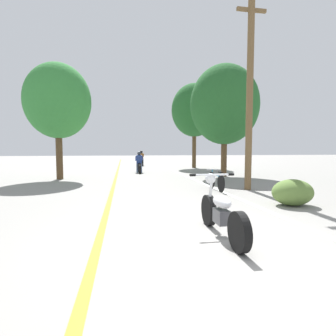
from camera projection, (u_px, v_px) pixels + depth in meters
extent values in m
plane|color=gray|center=(206.00, 242.00, 4.20)|extent=(120.00, 120.00, 0.00)
cube|color=yellow|center=(117.00, 174.00, 15.93)|extent=(0.14, 48.00, 0.01)
cube|color=white|center=(179.00, 173.00, 16.58)|extent=(0.14, 48.00, 0.01)
cylinder|color=brown|center=(250.00, 94.00, 9.46)|extent=(0.24, 0.24, 7.01)
cube|color=brown|center=(252.00, 10.00, 9.25)|extent=(1.10, 0.10, 0.12)
cylinder|color=#513A23|center=(224.00, 152.00, 14.43)|extent=(0.32, 0.32, 2.74)
ellipsoid|color=#235B28|center=(225.00, 105.00, 14.25)|extent=(3.76, 3.39, 4.33)
cylinder|color=#513A23|center=(194.00, 146.00, 21.16)|extent=(0.32, 0.32, 3.47)
ellipsoid|color=#235B28|center=(194.00, 110.00, 20.95)|extent=(3.68, 3.31, 4.23)
cylinder|color=#513A23|center=(59.00, 151.00, 13.00)|extent=(0.32, 0.32, 2.86)
ellipsoid|color=#337F38|center=(58.00, 101.00, 12.83)|extent=(3.19, 2.87, 3.67)
ellipsoid|color=#5B7A38|center=(293.00, 192.00, 6.95)|extent=(1.10, 0.88, 0.70)
cylinder|color=black|center=(209.00, 210.00, 5.13)|extent=(0.12, 0.60, 0.60)
cylinder|color=black|center=(239.00, 232.00, 3.78)|extent=(0.12, 0.60, 0.60)
ellipsoid|color=silver|center=(222.00, 202.00, 4.43)|extent=(0.24, 0.59, 0.20)
cube|color=#4C4C51|center=(222.00, 216.00, 4.45)|extent=(0.20, 0.36, 0.24)
cylinder|color=silver|center=(210.00, 193.00, 5.02)|extent=(0.06, 0.23, 0.73)
cylinder|color=silver|center=(212.00, 175.00, 4.90)|extent=(0.75, 0.04, 0.04)
cylinder|color=black|center=(193.00, 175.00, 4.84)|extent=(0.11, 0.05, 0.05)
cylinder|color=black|center=(231.00, 174.00, 4.97)|extent=(0.11, 0.05, 0.05)
sphere|color=silver|center=(210.00, 178.00, 5.00)|extent=(0.20, 0.20, 0.20)
cylinder|color=black|center=(139.00, 167.00, 17.54)|extent=(0.12, 0.56, 0.56)
cylinder|color=black|center=(140.00, 169.00, 16.08)|extent=(0.12, 0.56, 0.56)
cube|color=black|center=(139.00, 165.00, 16.79)|extent=(0.20, 0.95, 0.28)
cylinder|color=silver|center=(139.00, 158.00, 17.40)|extent=(0.50, 0.03, 0.03)
cylinder|color=slate|center=(137.00, 168.00, 16.74)|extent=(0.11, 0.11, 0.60)
cylinder|color=slate|center=(141.00, 168.00, 16.78)|extent=(0.11, 0.11, 0.60)
cube|color=navy|center=(139.00, 159.00, 16.75)|extent=(0.34, 0.27, 0.54)
cylinder|color=navy|center=(136.00, 158.00, 16.87)|extent=(0.08, 0.43, 0.33)
cylinder|color=navy|center=(142.00, 158.00, 16.93)|extent=(0.08, 0.43, 0.33)
sphere|color=#2D333D|center=(139.00, 153.00, 16.76)|extent=(0.23, 0.23, 0.23)
cylinder|color=black|center=(141.00, 162.00, 24.70)|extent=(0.12, 0.67, 0.67)
cylinder|color=black|center=(142.00, 162.00, 23.20)|extent=(0.12, 0.67, 0.67)
cube|color=navy|center=(141.00, 160.00, 23.94)|extent=(0.20, 0.98, 0.28)
cylinder|color=silver|center=(141.00, 154.00, 24.56)|extent=(0.50, 0.03, 0.03)
cylinder|color=#38383D|center=(140.00, 162.00, 23.88)|extent=(0.11, 0.11, 0.65)
cylinder|color=#38383D|center=(143.00, 162.00, 23.93)|extent=(0.11, 0.11, 0.65)
cube|color=brown|center=(141.00, 156.00, 23.89)|extent=(0.34, 0.27, 0.51)
cylinder|color=brown|center=(139.00, 155.00, 24.01)|extent=(0.08, 0.40, 0.31)
cylinder|color=brown|center=(143.00, 155.00, 24.08)|extent=(0.08, 0.40, 0.31)
sphere|color=black|center=(141.00, 152.00, 23.91)|extent=(0.24, 0.24, 0.24)
cylinder|color=black|center=(212.00, 180.00, 10.06)|extent=(0.04, 0.63, 0.63)
cylinder|color=black|center=(221.00, 183.00, 9.09)|extent=(0.04, 0.63, 0.63)
cylinder|color=#197FB2|center=(216.00, 175.00, 9.56)|extent=(0.04, 0.79, 0.04)
cylinder|color=#197FB2|center=(220.00, 178.00, 9.16)|extent=(0.03, 0.03, 0.38)
cube|color=black|center=(220.00, 172.00, 9.14)|extent=(0.10, 0.20, 0.05)
cylinder|color=#197FB2|center=(212.00, 175.00, 10.00)|extent=(0.03, 0.03, 0.41)
cylinder|color=silver|center=(212.00, 169.00, 9.98)|extent=(0.44, 0.03, 0.03)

